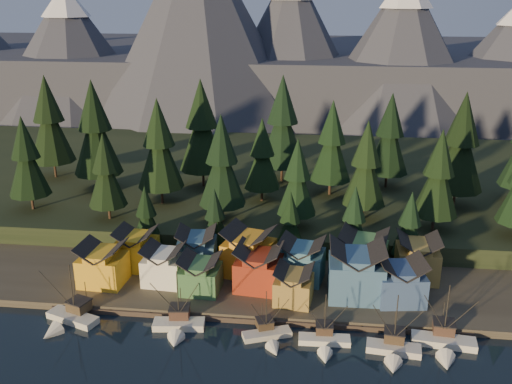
# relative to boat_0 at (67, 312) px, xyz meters

# --- Properties ---
(ground) EXTENTS (500.00, 500.00, 0.00)m
(ground) POSITION_rel_boat_0_xyz_m (34.87, -10.74, -2.50)
(ground) COLOR black
(ground) RESTS_ON ground
(shore_strip) EXTENTS (400.00, 50.00, 1.50)m
(shore_strip) POSITION_rel_boat_0_xyz_m (34.87, 29.26, -1.75)
(shore_strip) COLOR #383329
(shore_strip) RESTS_ON ground
(hillside) EXTENTS (420.00, 100.00, 6.00)m
(hillside) POSITION_rel_boat_0_xyz_m (34.87, 79.26, 0.50)
(hillside) COLOR black
(hillside) RESTS_ON ground
(dock) EXTENTS (80.00, 4.00, 1.00)m
(dock) POSITION_rel_boat_0_xyz_m (34.87, 5.76, -2.00)
(dock) COLOR #4B3D35
(dock) RESTS_ON ground
(mountain_ridge) EXTENTS (560.00, 190.00, 90.00)m
(mountain_ridge) POSITION_rel_boat_0_xyz_m (30.67, 202.85, 23.56)
(mountain_ridge) COLOR #424555
(mountain_ridge) RESTS_ON ground
(boat_0) EXTENTS (11.13, 11.72, 12.87)m
(boat_0) POSITION_rel_boat_0_xyz_m (0.00, 0.00, 0.00)
(boat_0) COLOR beige
(boat_0) RESTS_ON ground
(boat_2) EXTENTS (10.05, 10.74, 12.72)m
(boat_2) POSITION_rel_boat_0_xyz_m (21.13, 0.15, 0.06)
(boat_2) COLOR silver
(boat_2) RESTS_ON ground
(boat_3) EXTENTS (9.43, 9.81, 10.05)m
(boat_3) POSITION_rel_boat_0_xyz_m (38.00, -0.84, -0.64)
(boat_3) COLOR beige
(boat_3) RESTS_ON ground
(boat_4) EXTENTS (9.53, 10.33, 10.52)m
(boat_4) POSITION_rel_boat_0_xyz_m (48.01, -1.50, -0.54)
(boat_4) COLOR white
(boat_4) RESTS_ON ground
(boat_5) EXTENTS (9.86, 10.54, 12.03)m
(boat_5) POSITION_rel_boat_0_xyz_m (59.83, -2.81, -0.12)
(boat_5) COLOR beige
(boat_5) RESTS_ON ground
(boat_6) EXTENTS (11.69, 12.52, 12.84)m
(boat_6) POSITION_rel_boat_0_xyz_m (68.87, 0.14, -0.10)
(boat_6) COLOR silver
(boat_6) RESTS_ON ground
(house_front_0) EXTENTS (9.37, 8.91, 8.90)m
(house_front_0) POSITION_rel_boat_0_xyz_m (2.03, 13.49, 3.68)
(house_front_0) COLOR gold
(house_front_0) RESTS_ON shore_strip
(house_front_1) EXTENTS (8.52, 8.22, 8.34)m
(house_front_1) POSITION_rel_boat_0_xyz_m (14.60, 15.15, 3.38)
(house_front_1) COLOR white
(house_front_1) RESTS_ON shore_strip
(house_front_2) EXTENTS (8.21, 8.27, 7.69)m
(house_front_2) POSITION_rel_boat_0_xyz_m (22.80, 12.72, 3.04)
(house_front_2) COLOR #3A6C3C
(house_front_2) RESTS_ON shore_strip
(house_front_3) EXTENTS (10.00, 9.62, 9.27)m
(house_front_3) POSITION_rel_boat_0_xyz_m (34.42, 15.23, 3.87)
(house_front_3) COLOR maroon
(house_front_3) RESTS_ON shore_strip
(house_front_4) EXTENTS (7.91, 8.41, 7.29)m
(house_front_4) POSITION_rel_boat_0_xyz_m (41.80, 10.62, 2.83)
(house_front_4) COLOR olive
(house_front_4) RESTS_ON shore_strip
(house_front_5) EXTENTS (10.88, 9.93, 11.23)m
(house_front_5) POSITION_rel_boat_0_xyz_m (53.92, 14.05, 4.90)
(house_front_5) COLOR #385E85
(house_front_5) RESTS_ON shore_strip
(house_front_6) EXTENTS (10.06, 9.64, 8.96)m
(house_front_6) POSITION_rel_boat_0_xyz_m (62.47, 13.29, 3.71)
(house_front_6) COLOR #365180
(house_front_6) RESTS_ON shore_strip
(house_back_0) EXTENTS (8.69, 8.38, 9.06)m
(house_back_0) POSITION_rel_boat_0_xyz_m (6.78, 21.30, 3.76)
(house_back_0) COLOR gold
(house_back_0) RESTS_ON shore_strip
(house_back_1) EXTENTS (8.90, 8.99, 9.22)m
(house_back_1) POSITION_rel_boat_0_xyz_m (20.03, 22.11, 3.84)
(house_back_1) COLOR #325878
(house_back_1) RESTS_ON shore_strip
(house_back_2) EXTENTS (11.93, 11.36, 10.54)m
(house_back_2) POSITION_rel_boat_0_xyz_m (31.58, 21.14, 4.54)
(house_back_2) COLOR orange
(house_back_2) RESTS_ON shore_strip
(house_back_3) EXTENTS (10.19, 9.37, 9.16)m
(house_back_3) POSITION_rel_boat_0_xyz_m (42.94, 19.92, 3.81)
(house_back_3) COLOR teal
(house_back_3) RESTS_ON shore_strip
(house_back_4) EXTENTS (11.30, 11.00, 10.48)m
(house_back_4) POSITION_rel_boat_0_xyz_m (55.75, 22.34, 4.50)
(house_back_4) COLOR #4E884A
(house_back_4) RESTS_ON shore_strip
(house_back_5) EXTENTS (8.67, 8.78, 9.64)m
(house_back_5) POSITION_rel_boat_0_xyz_m (67.09, 23.10, 4.06)
(house_back_5) COLOR #A9893C
(house_back_5) RESTS_ON shore_strip
(tree_hill_0) EXTENTS (10.49, 10.49, 24.44)m
(tree_hill_0) POSITION_rel_boat_0_xyz_m (-27.13, 41.26, 16.86)
(tree_hill_0) COLOR #332319
(tree_hill_0) RESTS_ON hillside
(tree_hill_1) EXTENTS (13.36, 13.36, 31.13)m
(tree_hill_1) POSITION_rel_boat_0_xyz_m (-15.13, 57.26, 20.52)
(tree_hill_1) COLOR #332319
(tree_hill_1) RESTS_ON hillside
(tree_hill_2) EXTENTS (9.34, 9.34, 21.75)m
(tree_hill_2) POSITION_rel_boat_0_xyz_m (-5.13, 37.26, 15.39)
(tree_hill_2) COLOR #332319
(tree_hill_2) RESTS_ON hillside
(tree_hill_3) EXTENTS (12.05, 12.05, 28.07)m
(tree_hill_3) POSITION_rel_boat_0_xyz_m (4.87, 49.26, 18.85)
(tree_hill_3) COLOR #332319
(tree_hill_3) RESTS_ON hillside
(tree_hill_4) EXTENTS (13.22, 13.22, 30.79)m
(tree_hill_4) POSITION_rel_boat_0_xyz_m (12.87, 64.26, 20.34)
(tree_hill_4) COLOR #332319
(tree_hill_4) RESTS_ON hillside
(tree_hill_5) EXTENTS (11.39, 11.39, 26.53)m
(tree_hill_5) POSITION_rel_boat_0_xyz_m (22.87, 39.26, 18.01)
(tree_hill_5) COLOR #332319
(tree_hill_5) RESTS_ON hillside
(tree_hill_6) EXTENTS (9.69, 9.69, 22.56)m
(tree_hill_6) POSITION_rel_boat_0_xyz_m (30.87, 54.26, 15.83)
(tree_hill_6) COLOR #332319
(tree_hill_6) RESTS_ON hillside
(tree_hill_7) EXTENTS (9.38, 9.38, 21.84)m
(tree_hill_7) POSITION_rel_boat_0_xyz_m (40.87, 37.26, 15.44)
(tree_hill_7) COLOR #332319
(tree_hill_7) RESTS_ON hillside
(tree_hill_8) EXTENTS (11.27, 11.27, 26.25)m
(tree_hill_8) POSITION_rel_boat_0_xyz_m (48.87, 61.26, 17.85)
(tree_hill_8) COLOR #332319
(tree_hill_8) RESTS_ON hillside
(tree_hill_9) EXTENTS (10.68, 10.68, 24.87)m
(tree_hill_9) POSITION_rel_boat_0_xyz_m (56.87, 44.26, 17.10)
(tree_hill_9) COLOR #332319
(tree_hill_9) RESTS_ON hillside
(tree_hill_10) EXTENTS (11.65, 11.65, 27.13)m
(tree_hill_10) POSITION_rel_boat_0_xyz_m (64.87, 69.26, 18.33)
(tree_hill_10) COLOR #332319
(tree_hill_10) RESTS_ON hillside
(tree_hill_11) EXTENTS (10.45, 10.45, 24.35)m
(tree_hill_11) POSITION_rel_boat_0_xyz_m (72.87, 39.26, 16.81)
(tree_hill_11) COLOR #332319
(tree_hill_11) RESTS_ON hillside
(tree_hill_12) EXTENTS (12.94, 12.94, 30.14)m
(tree_hill_12) POSITION_rel_boat_0_xyz_m (80.87, 55.26, 19.98)
(tree_hill_12) COLOR #332319
(tree_hill_12) RESTS_ON hillside
(tree_hill_15) EXTENTS (13.40, 13.40, 31.21)m
(tree_hill_15) POSITION_rel_boat_0_xyz_m (34.87, 71.26, 20.57)
(tree_hill_15) COLOR #332319
(tree_hill_15) RESTS_ON hillside
(tree_hill_16) EXTENTS (13.13, 13.13, 30.58)m
(tree_hill_16) POSITION_rel_boat_0_xyz_m (-33.13, 67.26, 20.22)
(tree_hill_16) COLOR #332319
(tree_hill_16) RESTS_ON hillside
(tree_shore_0) EXTENTS (7.03, 7.03, 16.38)m
(tree_shore_0) POSITION_rel_boat_0_xyz_m (6.87, 29.26, 7.95)
(tree_shore_0) COLOR #332319
(tree_shore_0) RESTS_ON shore_strip
(tree_shore_1) EXTENTS (7.00, 7.00, 16.31)m
(tree_shore_1) POSITION_rel_boat_0_xyz_m (22.87, 29.26, 7.91)
(tree_shore_1) COLOR #332319
(tree_shore_1) RESTS_ON shore_strip
(tree_shore_2) EXTENTS (7.03, 7.03, 16.39)m
(tree_shore_2) POSITION_rel_boat_0_xyz_m (39.87, 29.26, 7.95)
(tree_shore_2) COLOR #332319
(tree_shore_2) RESTS_ON shore_strip
(tree_shore_3) EXTENTS (7.81, 7.81, 18.20)m
(tree_shore_3) POSITION_rel_boat_0_xyz_m (53.87, 29.26, 8.94)
(tree_shore_3) COLOR #332319
(tree_shore_3) RESTS_ON shore_strip
(tree_shore_4) EXTENTS (7.47, 7.47, 17.40)m
(tree_shore_4) POSITION_rel_boat_0_xyz_m (65.87, 29.26, 8.50)
(tree_shore_4) COLOR #332319
(tree_shore_4) RESTS_ON shore_strip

